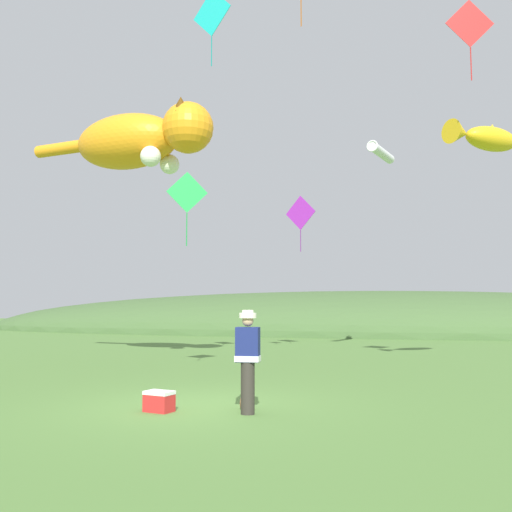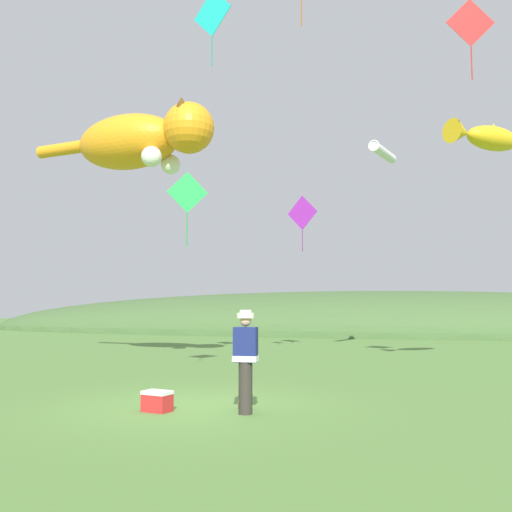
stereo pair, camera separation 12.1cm
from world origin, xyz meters
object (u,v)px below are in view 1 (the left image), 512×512
(picnic_cooler, at_px, (159,401))
(kite_diamond_red, at_px, (470,24))
(kite_diamond_teal, at_px, (212,13))
(kite_giant_cat, at_px, (140,140))
(kite_diamond_green, at_px, (187,193))
(kite_tube_streamer, at_px, (381,153))
(kite_spool, at_px, (246,403))
(festival_attendant, at_px, (248,358))
(kite_fish_windsock, at_px, (484,137))
(kite_diamond_violet, at_px, (300,213))

(picnic_cooler, bearing_deg, kite_diamond_red, 46.06)
(kite_diamond_teal, bearing_deg, kite_giant_cat, 154.60)
(kite_diamond_green, bearing_deg, picnic_cooler, -72.49)
(kite_diamond_teal, bearing_deg, kite_tube_streamer, 58.12)
(kite_spool, relative_size, kite_diamond_red, 0.10)
(picnic_cooler, height_order, kite_diamond_teal, kite_diamond_teal)
(picnic_cooler, relative_size, kite_diamond_teal, 0.24)
(festival_attendant, relative_size, kite_giant_cat, 0.26)
(kite_diamond_red, distance_m, kite_diamond_green, 8.72)
(picnic_cooler, relative_size, kite_fish_windsock, 0.23)
(kite_tube_streamer, height_order, kite_diamond_red, kite_diamond_red)
(kite_spool, distance_m, kite_diamond_red, 11.59)
(kite_diamond_violet, relative_size, kite_diamond_teal, 1.00)
(picnic_cooler, xyz_separation_m, kite_fish_windsock, (6.41, 8.21, 6.58))
(kite_diamond_red, bearing_deg, kite_spool, -129.39)
(picnic_cooler, height_order, kite_tube_streamer, kite_tube_streamer)
(kite_diamond_teal, bearing_deg, kite_diamond_violet, 82.77)
(festival_attendant, bearing_deg, picnic_cooler, -172.29)
(festival_attendant, height_order, kite_fish_windsock, kite_fish_windsock)
(kite_spool, distance_m, kite_tube_streamer, 14.42)
(kite_fish_windsock, xyz_separation_m, kite_diamond_green, (-7.90, -3.48, -1.89))
(kite_spool, height_order, kite_tube_streamer, kite_tube_streamer)
(festival_attendant, relative_size, kite_diamond_teal, 0.76)
(festival_attendant, distance_m, kite_giant_cat, 10.95)
(kite_spool, xyz_separation_m, picnic_cooler, (-1.40, -0.64, 0.07))
(kite_giant_cat, bearing_deg, festival_attendant, -50.30)
(kite_spool, bearing_deg, kite_diamond_teal, 117.00)
(kite_diamond_violet, distance_m, kite_diamond_teal, 9.31)
(festival_attendant, relative_size, kite_fish_windsock, 0.73)
(picnic_cooler, distance_m, kite_fish_windsock, 12.32)
(kite_tube_streamer, bearing_deg, kite_diamond_teal, -121.88)
(picnic_cooler, relative_size, kite_giant_cat, 0.08)
(festival_attendant, distance_m, kite_tube_streamer, 14.34)
(kite_spool, bearing_deg, kite_diamond_red, 50.61)
(kite_tube_streamer, bearing_deg, festival_attendant, -97.47)
(kite_diamond_red, bearing_deg, kite_diamond_violet, 128.85)
(kite_giant_cat, height_order, kite_diamond_green, kite_giant_cat)
(kite_spool, height_order, kite_fish_windsock, kite_fish_windsock)
(kite_diamond_green, bearing_deg, kite_fish_windsock, 23.79)
(kite_giant_cat, bearing_deg, kite_diamond_violet, 58.56)
(picnic_cooler, height_order, kite_fish_windsock, kite_fish_windsock)
(kite_spool, xyz_separation_m, kite_fish_windsock, (5.01, 7.57, 6.65))
(kite_fish_windsock, xyz_separation_m, kite_diamond_teal, (-7.59, -2.51, 3.60))
(kite_diamond_green, height_order, kite_diamond_teal, kite_diamond_teal)
(kite_diamond_violet, height_order, kite_diamond_red, kite_diamond_red)
(picnic_cooler, xyz_separation_m, kite_tube_streamer, (3.20, 12.74, 7.55))
(kite_diamond_teal, bearing_deg, kite_fish_windsock, 18.31)
(kite_spool, bearing_deg, kite_giant_cat, 130.69)
(kite_diamond_violet, bearing_deg, festival_attendant, -82.69)
(kite_giant_cat, distance_m, kite_diamond_green, 4.29)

